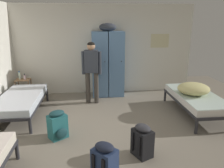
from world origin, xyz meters
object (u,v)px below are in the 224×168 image
Objects in this scene: locker_bank at (108,63)px; bedding_heap at (194,89)px; shelf_unit at (24,87)px; person_traveler at (92,67)px; bed_right at (196,99)px; backpack_teal at (58,125)px; water_bottle at (20,76)px; bed_left_rear at (21,100)px; backpack_navy at (105,162)px; lotion_bottle at (25,77)px; backpack_black at (143,141)px.

locker_bank is 2.83× the size of bedding_heap.
person_traveler is at bearing -14.55° from shelf_unit.
bed_right is at bearing -22.25° from person_traveler.
shelf_unit is 2.60m from backpack_teal.
backpack_teal is at bearing -60.28° from water_bottle.
backpack_navy is (1.79, -2.32, -0.12)m from bed_left_rear.
lotion_bottle is 2.56m from backpack_teal.
shelf_unit is at bearing 118.41° from backpack_teal.
lotion_bottle is (-4.17, 1.42, 0.02)m from bedding_heap.
backpack_navy reaches higher than bed_left_rear.
backpack_navy reaches higher than bed_right.
bed_right is (1.94, -1.60, -0.59)m from locker_bank.
backpack_teal is (1.24, -2.29, -0.09)m from shelf_unit.
locker_bank reaches higher than shelf_unit.
shelf_unit is 4.03m from backpack_navy.
bed_right is 3.19m from backpack_teal.
person_traveler reaches higher than backpack_teal.
person_traveler reaches higher than bed_right.
shelf_unit is 0.31m from lotion_bottle.
locker_bank is at bearing 140.58° from bed_right.
lotion_bottle is (-2.31, -0.15, -0.33)m from locker_bank.
bedding_heap is at bearing -22.38° from person_traveler.
backpack_black is (0.65, 0.48, 0.00)m from backpack_navy.
person_traveler is at bearing 157.75° from bed_right.
backpack_black is (0.31, -3.11, -0.71)m from locker_bank.
shelf_unit is at bearing 150.26° from lotion_bottle.
backpack_navy is at bearing -52.38° from bed_left_rear.
lotion_bottle is 0.30× the size of backpack_navy.
locker_bank is 3.76× the size of backpack_teal.
bed_left_rear is 2.60× the size of bedding_heap.
locker_bank is 9.11× the size of water_bottle.
backpack_navy is (1.97, -3.43, -0.38)m from lotion_bottle.
bed_left_rear is 3.06m from backpack_black.
bedding_heap is (-0.08, 0.03, 0.24)m from bed_right.
shelf_unit is 0.30× the size of bed_left_rear.
shelf_unit reaches higher than backpack_navy.
person_traveler is at bearing 157.62° from bedding_heap.
lotion_bottle is (-1.84, 0.45, -0.33)m from person_traveler.
locker_bank is at bearing 3.80° from lotion_bottle.
lotion_bottle is 3.97m from backpack_black.
backpack_teal is 1.43m from backpack_navy.
bedding_heap is 1.33× the size of backpack_teal.
water_bottle reaches higher than bed_right.
backpack_teal reaches higher than bed_left_rear.
bedding_heap is at bearing -18.86° from water_bottle.
lotion_bottle reaches higher than bed_right.
bedding_heap is at bearing -18.75° from lotion_bottle.
bed_right is at bearing 42.81° from backpack_black.
backpack_black is (2.69, -2.99, -0.09)m from shelf_unit.
backpack_black is at bearing -137.19° from bed_right.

